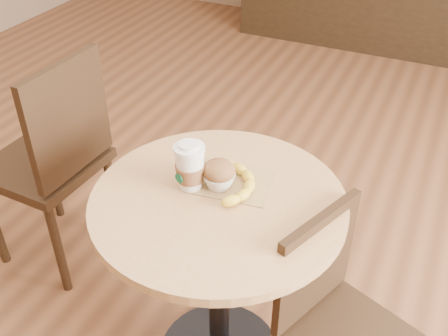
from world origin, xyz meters
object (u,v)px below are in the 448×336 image
at_px(coffee_cup, 190,168).
at_px(muffin, 219,174).
at_px(chair_left, 54,158).
at_px(chair_right, 336,323).
at_px(banana, 232,183).
at_px(cafe_table, 219,248).

relative_size(coffee_cup, muffin, 1.54).
bearing_deg(muffin, chair_left, 168.87).
height_order(chair_right, muffin, muffin).
relative_size(chair_right, banana, 3.65).
height_order(cafe_table, chair_right, chair_right).
height_order(chair_left, muffin, chair_left).
relative_size(chair_left, muffin, 9.69).
distance_m(cafe_table, coffee_cup, 0.29).
height_order(chair_right, coffee_cup, coffee_cup).
xyz_separation_m(chair_left, banana, (0.84, -0.15, 0.25)).
relative_size(chair_right, muffin, 7.99).
distance_m(cafe_table, banana, 0.23).
relative_size(muffin, banana, 0.46).
distance_m(cafe_table, chair_left, 0.85).
bearing_deg(muffin, chair_right, -9.95).
xyz_separation_m(chair_right, coffee_cup, (-0.49, 0.04, 0.39)).
relative_size(chair_left, coffee_cup, 6.29).
bearing_deg(coffee_cup, banana, 41.39).
bearing_deg(muffin, banana, 16.03).
height_order(cafe_table, coffee_cup, coffee_cup).
relative_size(cafe_table, coffee_cup, 4.97).
height_order(muffin, banana, muffin).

